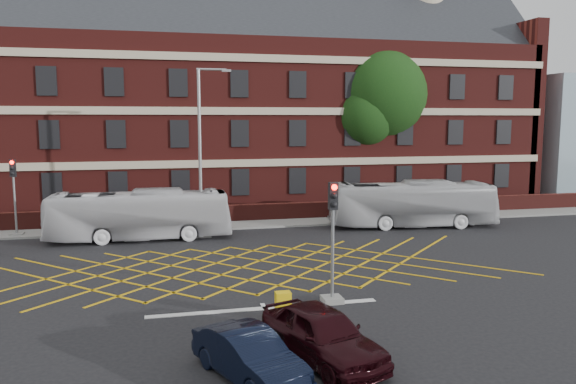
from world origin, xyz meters
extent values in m
plane|color=black|center=(0.00, 0.00, 0.00)|extent=(120.00, 120.00, 0.00)
cube|color=#531715|center=(0.00, 22.00, 6.00)|extent=(50.00, 12.00, 12.00)
cube|color=black|center=(0.00, 22.00, 12.00)|extent=(51.00, 10.61, 10.61)
cube|color=#B7A88C|center=(0.00, 15.92, 7.00)|extent=(50.00, 0.18, 0.50)
cube|color=black|center=(0.00, 15.94, 5.50)|extent=(1.20, 0.14, 1.80)
cylinder|color=#B7A88C|center=(18.00, 22.00, 15.00)|extent=(3.60, 3.60, 6.00)
cube|color=#4F1815|center=(0.00, 13.00, 0.55)|extent=(56.00, 0.50, 1.10)
cube|color=slate|center=(0.00, 12.00, 0.06)|extent=(60.00, 3.00, 0.12)
cube|color=#CC990C|center=(0.00, 2.00, 0.01)|extent=(8.22, 8.22, 0.02)
cube|color=silver|center=(0.00, -3.50, 0.01)|extent=(8.00, 0.30, 0.02)
imported|color=silver|center=(-4.46, 8.97, 1.35)|extent=(9.71, 2.45, 2.69)
imported|color=#BABABE|center=(11.42, 9.07, 1.39)|extent=(10.18, 3.58, 2.78)
imported|color=black|center=(-1.35, -8.58, 0.61)|extent=(2.69, 3.94, 1.23)
imported|color=black|center=(0.73, -7.93, 0.73)|extent=(3.02, 4.63, 1.47)
cylinder|color=black|center=(12.70, 17.73, 3.44)|extent=(0.90, 0.90, 6.88)
sphere|color=black|center=(12.70, 17.73, 8.27)|extent=(6.93, 6.93, 6.93)
sphere|color=black|center=(11.20, 16.93, 6.68)|extent=(4.50, 4.50, 4.50)
sphere|color=black|center=(14.20, 18.53, 7.08)|extent=(4.16, 4.16, 4.16)
cube|color=slate|center=(2.44, -3.39, 0.10)|extent=(0.70, 0.70, 0.20)
cylinder|color=gray|center=(2.44, -3.39, 1.75)|extent=(0.12, 0.12, 3.50)
cube|color=black|center=(2.44, -3.39, 3.80)|extent=(0.30, 0.25, 0.95)
sphere|color=#FF0C05|center=(2.44, -3.53, 4.12)|extent=(0.20, 0.20, 0.20)
cube|color=slate|center=(-11.16, 11.33, 0.10)|extent=(0.70, 0.70, 0.20)
cylinder|color=gray|center=(-11.16, 11.33, 1.75)|extent=(0.12, 0.12, 3.50)
cube|color=black|center=(-11.16, 11.33, 3.80)|extent=(0.30, 0.25, 0.95)
sphere|color=#FF0C05|center=(-11.16, 11.19, 4.12)|extent=(0.20, 0.20, 0.20)
cube|color=slate|center=(-1.19, 9.09, 0.10)|extent=(1.00, 1.00, 0.20)
cylinder|color=gray|center=(-1.19, 9.09, 4.55)|extent=(0.18, 0.18, 9.10)
cylinder|color=gray|center=(-0.49, 9.09, 9.10)|extent=(1.60, 0.12, 0.12)
cube|color=gray|center=(0.31, 9.09, 9.05)|extent=(0.50, 0.20, 0.12)
cube|color=#E3B90D|center=(0.36, -4.76, 0.47)|extent=(0.49, 0.36, 0.94)
camera|label=1|loc=(-3.41, -21.73, 6.42)|focal=35.00mm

